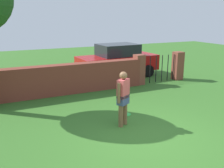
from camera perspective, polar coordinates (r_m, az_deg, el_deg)
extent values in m
plane|color=#336623|center=(6.79, 8.55, -12.28)|extent=(40.00, 40.00, 0.00)
cube|color=brown|center=(10.31, -13.63, 0.75)|extent=(7.95, 0.50, 1.23)
cylinder|color=brown|center=(7.42, 2.95, -6.06)|extent=(0.14, 0.14, 0.85)
cylinder|color=brown|center=(7.24, 2.04, -6.59)|extent=(0.14, 0.14, 0.85)
cube|color=#3F4C72|center=(7.20, 2.54, -3.55)|extent=(0.42, 0.37, 0.28)
cube|color=#CC4C4C|center=(7.10, 2.57, -1.07)|extent=(0.42, 0.37, 0.55)
sphere|color=brown|center=(7.00, 2.61, 1.96)|extent=(0.22, 0.22, 0.22)
cylinder|color=brown|center=(7.31, 3.49, -1.22)|extent=(0.09, 0.09, 0.58)
cylinder|color=brown|center=(6.94, 1.59, -2.09)|extent=(0.09, 0.09, 0.58)
cube|color=brown|center=(11.75, 6.17, 3.28)|extent=(0.44, 0.44, 1.40)
cube|color=brown|center=(13.06, 14.76, 4.06)|extent=(0.44, 0.44, 1.40)
cylinder|color=black|center=(11.90, 7.27, 3.15)|extent=(0.04, 0.04, 1.30)
cylinder|color=black|center=(12.09, 8.67, 3.28)|extent=(0.04, 0.04, 1.30)
cylinder|color=black|center=(12.28, 10.02, 3.41)|extent=(0.04, 0.04, 1.30)
cylinder|color=black|center=(12.48, 11.32, 3.53)|extent=(0.04, 0.04, 1.30)
cylinder|color=black|center=(12.69, 12.59, 3.65)|extent=(0.04, 0.04, 1.30)
cylinder|color=black|center=(12.90, 13.81, 3.76)|extent=(0.04, 0.04, 1.30)
cube|color=#A51111|center=(13.23, 1.29, 4.79)|extent=(4.29, 1.93, 0.80)
cube|color=#1E2328|center=(13.13, 1.31, 7.80)|extent=(2.08, 1.61, 0.60)
cylinder|color=black|center=(11.96, -2.41, 1.70)|extent=(0.65, 0.25, 0.64)
cylinder|color=black|center=(13.47, -5.57, 3.18)|extent=(0.65, 0.25, 0.64)
cylinder|color=black|center=(13.34, 8.21, 2.98)|extent=(0.65, 0.25, 0.64)
cylinder|color=black|center=(14.72, 4.29, 4.23)|extent=(0.65, 0.25, 0.64)
cylinder|color=green|center=(8.26, 3.39, -6.91)|extent=(0.27, 0.27, 0.02)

